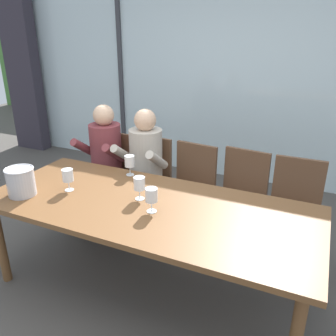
# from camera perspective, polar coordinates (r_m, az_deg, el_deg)

# --- Properties ---
(ground) EXTENTS (14.00, 14.00, 0.00)m
(ground) POSITION_cam_1_polar(r_m,az_deg,el_deg) (3.64, 4.34, -9.57)
(ground) COLOR #4C4742
(window_glass_panel) EXTENTS (7.59, 0.03, 2.60)m
(window_glass_panel) POSITION_cam_1_polar(r_m,az_deg,el_deg) (4.55, 11.55, 13.96)
(window_glass_panel) COLOR silver
(window_glass_panel) RESTS_ON ground
(window_mullion_left) EXTENTS (0.06, 0.06, 2.60)m
(window_mullion_left) POSITION_cam_1_polar(r_m,az_deg,el_deg) (5.20, -7.74, 15.14)
(window_mullion_left) COLOR #38383D
(window_mullion_left) RESTS_ON ground
(hillside_vineyard) EXTENTS (13.59, 2.40, 1.76)m
(hillside_vineyard) POSITION_cam_1_polar(r_m,az_deg,el_deg) (7.96, 17.47, 13.64)
(hillside_vineyard) COLOR #477A38
(hillside_vineyard) RESTS_ON ground
(curtain_heavy_drape) EXTENTS (0.56, 0.20, 2.60)m
(curtain_heavy_drape) POSITION_cam_1_polar(r_m,az_deg,el_deg) (6.18, -22.84, 14.76)
(curtain_heavy_drape) COLOR #332D38
(curtain_heavy_drape) RESTS_ON ground
(dining_table) EXTENTS (2.39, 1.01, 0.74)m
(dining_table) POSITION_cam_1_polar(r_m,az_deg,el_deg) (2.51, -3.37, -7.31)
(dining_table) COLOR brown
(dining_table) RESTS_ON ground
(chair_near_curtain) EXTENTS (0.47, 0.47, 0.90)m
(chair_near_curtain) POSITION_cam_1_polar(r_m,az_deg,el_deg) (3.72, -9.60, -0.05)
(chair_near_curtain) COLOR brown
(chair_near_curtain) RESTS_ON ground
(chair_left_of_center) EXTENTS (0.49, 0.49, 0.90)m
(chair_left_of_center) POSITION_cam_1_polar(r_m,az_deg,el_deg) (3.52, -3.33, -1.00)
(chair_left_of_center) COLOR brown
(chair_left_of_center) RESTS_ON ground
(chair_center) EXTENTS (0.49, 0.49, 0.90)m
(chair_center) POSITION_cam_1_polar(r_m,az_deg,el_deg) (3.31, 3.73, -2.58)
(chair_center) COLOR brown
(chair_center) RESTS_ON ground
(chair_right_of_center) EXTENTS (0.49, 0.49, 0.90)m
(chair_right_of_center) POSITION_cam_1_polar(r_m,az_deg,el_deg) (3.21, 11.94, -3.85)
(chair_right_of_center) COLOR brown
(chair_right_of_center) RESTS_ON ground
(chair_near_window_right) EXTENTS (0.44, 0.44, 0.90)m
(chair_near_window_right) POSITION_cam_1_polar(r_m,az_deg,el_deg) (3.14, 20.19, -5.46)
(chair_near_window_right) COLOR brown
(chair_near_window_right) RESTS_ON ground
(person_maroon_top) EXTENTS (0.47, 0.62, 1.22)m
(person_maroon_top) POSITION_cam_1_polar(r_m,az_deg,el_deg) (3.56, -10.91, 1.86)
(person_maroon_top) COLOR brown
(person_maroon_top) RESTS_ON ground
(person_beige_jumper) EXTENTS (0.47, 0.62, 1.22)m
(person_beige_jumper) POSITION_cam_1_polar(r_m,az_deg,el_deg) (3.32, -4.32, 0.73)
(person_beige_jumper) COLOR #B7AD9E
(person_beige_jumper) RESTS_ON ground
(ice_bucket_primary) EXTENTS (0.21, 0.21, 0.21)m
(ice_bucket_primary) POSITION_cam_1_polar(r_m,az_deg,el_deg) (2.79, -23.17, -2.04)
(ice_bucket_primary) COLOR #B7B7BC
(ice_bucket_primary) RESTS_ON dining_table
(wine_glass_by_left_taster) EXTENTS (0.08, 0.08, 0.17)m
(wine_glass_by_left_taster) POSITION_cam_1_polar(r_m,az_deg,el_deg) (2.74, -16.23, -1.31)
(wine_glass_by_left_taster) COLOR silver
(wine_glass_by_left_taster) RESTS_ON dining_table
(wine_glass_near_bucket) EXTENTS (0.08, 0.08, 0.17)m
(wine_glass_near_bucket) POSITION_cam_1_polar(r_m,az_deg,el_deg) (2.33, -2.76, -4.65)
(wine_glass_near_bucket) COLOR silver
(wine_glass_near_bucket) RESTS_ON dining_table
(wine_glass_center_pour) EXTENTS (0.08, 0.08, 0.17)m
(wine_glass_center_pour) POSITION_cam_1_polar(r_m,az_deg,el_deg) (2.50, -4.75, -2.71)
(wine_glass_center_pour) COLOR silver
(wine_glass_center_pour) RESTS_ON dining_table
(wine_glass_by_right_taster) EXTENTS (0.08, 0.08, 0.17)m
(wine_glass_by_right_taster) POSITION_cam_1_polar(r_m,az_deg,el_deg) (2.93, -6.36, 0.98)
(wine_glass_by_right_taster) COLOR silver
(wine_glass_by_right_taster) RESTS_ON dining_table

